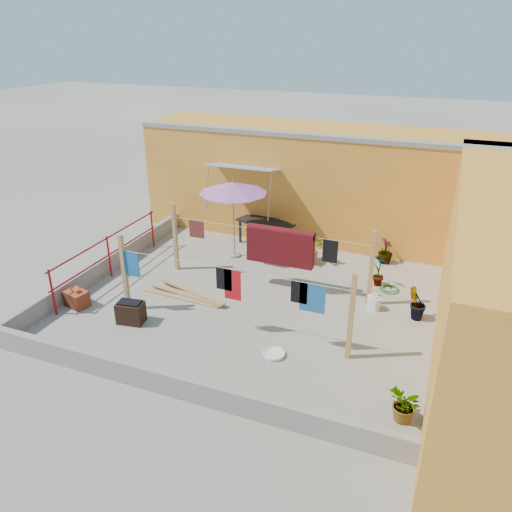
% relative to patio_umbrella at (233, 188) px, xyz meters
% --- Properties ---
extents(ground, '(80.00, 80.00, 0.00)m').
position_rel_patio_umbrella_xyz_m(ground, '(1.43, -2.10, -1.96)').
color(ground, '#9E998E').
rests_on(ground, ground).
extents(wall_back, '(11.00, 3.27, 3.21)m').
position_rel_patio_umbrella_xyz_m(wall_back, '(1.92, 2.59, -0.35)').
color(wall_back, orange).
rests_on(wall_back, ground).
extents(parapet_front, '(8.30, 0.16, 0.44)m').
position_rel_patio_umbrella_xyz_m(parapet_front, '(1.43, -5.68, -1.74)').
color(parapet_front, gray).
rests_on(parapet_front, ground).
extents(parapet_left, '(0.16, 7.30, 0.44)m').
position_rel_patio_umbrella_xyz_m(parapet_left, '(-2.65, -2.10, -1.74)').
color(parapet_left, gray).
rests_on(parapet_left, ground).
extents(red_railing, '(0.05, 4.20, 1.10)m').
position_rel_patio_umbrella_xyz_m(red_railing, '(-2.42, -2.30, -1.24)').
color(red_railing, '#9E0F14').
rests_on(red_railing, ground).
extents(clothesline_rig, '(5.09, 2.35, 1.80)m').
position_rel_patio_umbrella_xyz_m(clothesline_rig, '(1.70, -1.59, -0.90)').
color(clothesline_rig, tan).
rests_on(clothesline_rig, ground).
extents(patio_umbrella, '(2.38, 2.38, 2.19)m').
position_rel_patio_umbrella_xyz_m(patio_umbrella, '(0.00, 0.00, 0.00)').
color(patio_umbrella, gray).
rests_on(patio_umbrella, ground).
extents(outdoor_table, '(1.77, 1.29, 0.75)m').
position_rel_patio_umbrella_xyz_m(outdoor_table, '(0.53, 1.02, -1.29)').
color(outdoor_table, black).
rests_on(outdoor_table, ground).
extents(brick_stack, '(0.59, 0.49, 0.45)m').
position_rel_patio_umbrella_xyz_m(brick_stack, '(-2.23, -3.83, -1.77)').
color(brick_stack, '#983D23').
rests_on(brick_stack, ground).
extents(lumber_pile, '(2.15, 0.71, 0.13)m').
position_rel_patio_umbrella_xyz_m(lumber_pile, '(-0.11, -2.55, -1.90)').
color(lumber_pile, tan).
rests_on(lumber_pile, ground).
extents(brazier, '(0.61, 0.45, 0.50)m').
position_rel_patio_umbrella_xyz_m(brazier, '(-0.68, -3.96, -1.72)').
color(brazier, black).
rests_on(brazier, ground).
extents(white_basin, '(0.44, 0.44, 0.08)m').
position_rel_patio_umbrella_xyz_m(white_basin, '(2.59, -3.97, -1.92)').
color(white_basin, silver).
rests_on(white_basin, ground).
extents(water_jug_a, '(0.24, 0.24, 0.37)m').
position_rel_patio_umbrella_xyz_m(water_jug_a, '(4.05, -1.49, -1.80)').
color(water_jug_a, silver).
rests_on(water_jug_a, ground).
extents(water_jug_b, '(0.22, 0.22, 0.34)m').
position_rel_patio_umbrella_xyz_m(water_jug_b, '(4.12, -1.51, -1.81)').
color(water_jug_b, silver).
rests_on(water_jug_b, ground).
extents(green_hose, '(0.47, 0.47, 0.07)m').
position_rel_patio_umbrella_xyz_m(green_hose, '(4.30, -0.44, -1.93)').
color(green_hose, '#197326').
rests_on(green_hose, ground).
extents(plant_back_a, '(0.99, 0.98, 0.83)m').
position_rel_patio_umbrella_xyz_m(plant_back_a, '(2.02, 0.37, -1.55)').
color(plant_back_a, '#1F5919').
rests_on(plant_back_a, ground).
extents(plant_back_b, '(0.40, 0.40, 0.69)m').
position_rel_patio_umbrella_xyz_m(plant_back_b, '(3.95, 1.10, -1.62)').
color(plant_back_b, '#1F5919').
rests_on(plant_back_b, ground).
extents(plant_right_a, '(0.54, 0.51, 0.84)m').
position_rel_patio_umbrella_xyz_m(plant_right_a, '(4.00, -0.29, -1.54)').
color(plant_right_a, '#1F5919').
rests_on(plant_right_a, ground).
extents(plant_right_b, '(0.55, 0.53, 0.77)m').
position_rel_patio_umbrella_xyz_m(plant_right_b, '(4.99, -1.58, -1.58)').
color(plant_right_b, '#1F5919').
rests_on(plant_right_b, ground).
extents(plant_right_c, '(0.66, 0.70, 0.63)m').
position_rel_patio_umbrella_xyz_m(plant_right_c, '(5.13, -4.87, -1.65)').
color(plant_right_c, '#1F5919').
rests_on(plant_right_c, ground).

